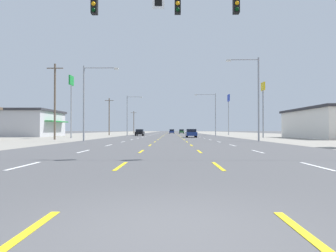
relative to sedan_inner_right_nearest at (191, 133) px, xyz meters
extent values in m
plane|color=#4C4C4F|center=(-3.51, 16.31, -0.76)|extent=(572.00, 572.00, 0.00)
cube|color=gray|center=(-28.26, 16.31, -0.75)|extent=(28.00, 440.00, 0.01)
cube|color=gray|center=(21.24, 16.31, -0.75)|extent=(28.00, 440.00, 0.01)
cube|color=white|center=(-8.76, -42.69, -0.75)|extent=(0.14, 2.60, 0.01)
cube|color=white|center=(-8.76, -35.19, -0.75)|extent=(0.14, 2.60, 0.01)
cube|color=white|center=(-8.76, -27.69, -0.75)|extent=(0.14, 2.60, 0.01)
cube|color=white|center=(-8.76, -20.19, -0.75)|extent=(0.14, 2.60, 0.01)
cube|color=white|center=(-8.76, -12.69, -0.75)|extent=(0.14, 2.60, 0.01)
cube|color=white|center=(-8.76, -5.19, -0.75)|extent=(0.14, 2.60, 0.01)
cube|color=white|center=(-8.76, 2.31, -0.75)|extent=(0.14, 2.60, 0.01)
cube|color=white|center=(-8.76, 9.81, -0.75)|extent=(0.14, 2.60, 0.01)
cube|color=white|center=(-8.76, 17.31, -0.75)|extent=(0.14, 2.60, 0.01)
cube|color=white|center=(-8.76, 24.81, -0.75)|extent=(0.14, 2.60, 0.01)
cube|color=white|center=(-8.76, 32.31, -0.75)|extent=(0.14, 2.60, 0.01)
cube|color=white|center=(-8.76, 39.81, -0.75)|extent=(0.14, 2.60, 0.01)
cube|color=white|center=(-8.76, 47.31, -0.75)|extent=(0.14, 2.60, 0.01)
cube|color=white|center=(-8.76, 54.81, -0.75)|extent=(0.14, 2.60, 0.01)
cube|color=white|center=(-8.76, 62.31, -0.75)|extent=(0.14, 2.60, 0.01)
cube|color=white|center=(-8.76, 69.81, -0.75)|extent=(0.14, 2.60, 0.01)
cube|color=white|center=(-8.76, 77.31, -0.75)|extent=(0.14, 2.60, 0.01)
cube|color=white|center=(-8.76, 84.81, -0.75)|extent=(0.14, 2.60, 0.01)
cube|color=white|center=(-8.76, 92.31, -0.75)|extent=(0.14, 2.60, 0.01)
cube|color=white|center=(-8.76, 99.81, -0.75)|extent=(0.14, 2.60, 0.01)
cube|color=white|center=(-8.76, 107.31, -0.75)|extent=(0.14, 2.60, 0.01)
cube|color=white|center=(-8.76, 114.81, -0.75)|extent=(0.14, 2.60, 0.01)
cube|color=white|center=(-8.76, 122.31, -0.75)|extent=(0.14, 2.60, 0.01)
cube|color=white|center=(-8.76, 129.81, -0.75)|extent=(0.14, 2.60, 0.01)
cube|color=white|center=(-8.76, 137.31, -0.75)|extent=(0.14, 2.60, 0.01)
cube|color=white|center=(-8.76, 144.81, -0.75)|extent=(0.14, 2.60, 0.01)
cube|color=white|center=(-8.76, 152.31, -0.75)|extent=(0.14, 2.60, 0.01)
cube|color=white|center=(-8.76, 159.81, -0.75)|extent=(0.14, 2.60, 0.01)
cube|color=white|center=(-8.76, 167.31, -0.75)|extent=(0.14, 2.60, 0.01)
cube|color=yellow|center=(-5.26, -50.19, -0.75)|extent=(0.14, 2.60, 0.01)
cube|color=yellow|center=(-5.26, -42.69, -0.75)|extent=(0.14, 2.60, 0.01)
cube|color=yellow|center=(-5.26, -35.19, -0.75)|extent=(0.14, 2.60, 0.01)
cube|color=yellow|center=(-5.26, -27.69, -0.75)|extent=(0.14, 2.60, 0.01)
cube|color=yellow|center=(-5.26, -20.19, -0.75)|extent=(0.14, 2.60, 0.01)
cube|color=yellow|center=(-5.26, -12.69, -0.75)|extent=(0.14, 2.60, 0.01)
cube|color=yellow|center=(-5.26, -5.19, -0.75)|extent=(0.14, 2.60, 0.01)
cube|color=yellow|center=(-5.26, 2.31, -0.75)|extent=(0.14, 2.60, 0.01)
cube|color=yellow|center=(-5.26, 9.81, -0.75)|extent=(0.14, 2.60, 0.01)
cube|color=yellow|center=(-5.26, 17.31, -0.75)|extent=(0.14, 2.60, 0.01)
cube|color=yellow|center=(-5.26, 24.81, -0.75)|extent=(0.14, 2.60, 0.01)
cube|color=yellow|center=(-5.26, 32.31, -0.75)|extent=(0.14, 2.60, 0.01)
cube|color=yellow|center=(-5.26, 39.81, -0.75)|extent=(0.14, 2.60, 0.01)
cube|color=yellow|center=(-5.26, 47.31, -0.75)|extent=(0.14, 2.60, 0.01)
cube|color=yellow|center=(-5.26, 54.81, -0.75)|extent=(0.14, 2.60, 0.01)
cube|color=yellow|center=(-5.26, 62.31, -0.75)|extent=(0.14, 2.60, 0.01)
cube|color=yellow|center=(-5.26, 69.81, -0.75)|extent=(0.14, 2.60, 0.01)
cube|color=yellow|center=(-5.26, 77.31, -0.75)|extent=(0.14, 2.60, 0.01)
cube|color=yellow|center=(-5.26, 84.81, -0.75)|extent=(0.14, 2.60, 0.01)
cube|color=yellow|center=(-5.26, 92.31, -0.75)|extent=(0.14, 2.60, 0.01)
cube|color=yellow|center=(-5.26, 99.81, -0.75)|extent=(0.14, 2.60, 0.01)
cube|color=yellow|center=(-5.26, 107.31, -0.75)|extent=(0.14, 2.60, 0.01)
cube|color=yellow|center=(-5.26, 114.81, -0.75)|extent=(0.14, 2.60, 0.01)
cube|color=yellow|center=(-5.26, 122.31, -0.75)|extent=(0.14, 2.60, 0.01)
cube|color=yellow|center=(-5.26, 129.81, -0.75)|extent=(0.14, 2.60, 0.01)
cube|color=yellow|center=(-5.26, 137.31, -0.75)|extent=(0.14, 2.60, 0.01)
cube|color=yellow|center=(-5.26, 144.81, -0.75)|extent=(0.14, 2.60, 0.01)
cube|color=yellow|center=(-5.26, 152.31, -0.75)|extent=(0.14, 2.60, 0.01)
cube|color=yellow|center=(-5.26, 159.81, -0.75)|extent=(0.14, 2.60, 0.01)
cube|color=yellow|center=(-5.26, 167.31, -0.75)|extent=(0.14, 2.60, 0.01)
cube|color=yellow|center=(-1.76, -50.19, -0.75)|extent=(0.14, 2.60, 0.01)
cube|color=yellow|center=(-1.76, -42.69, -0.75)|extent=(0.14, 2.60, 0.01)
cube|color=yellow|center=(-1.76, -35.19, -0.75)|extent=(0.14, 2.60, 0.01)
cube|color=yellow|center=(-1.76, -27.69, -0.75)|extent=(0.14, 2.60, 0.01)
cube|color=yellow|center=(-1.76, -20.19, -0.75)|extent=(0.14, 2.60, 0.01)
cube|color=yellow|center=(-1.76, -12.69, -0.75)|extent=(0.14, 2.60, 0.01)
cube|color=yellow|center=(-1.76, -5.19, -0.75)|extent=(0.14, 2.60, 0.01)
cube|color=yellow|center=(-1.76, 2.31, -0.75)|extent=(0.14, 2.60, 0.01)
cube|color=yellow|center=(-1.76, 9.81, -0.75)|extent=(0.14, 2.60, 0.01)
cube|color=yellow|center=(-1.76, 17.31, -0.75)|extent=(0.14, 2.60, 0.01)
cube|color=yellow|center=(-1.76, 24.81, -0.75)|extent=(0.14, 2.60, 0.01)
cube|color=yellow|center=(-1.76, 32.31, -0.75)|extent=(0.14, 2.60, 0.01)
cube|color=yellow|center=(-1.76, 39.81, -0.75)|extent=(0.14, 2.60, 0.01)
cube|color=yellow|center=(-1.76, 47.31, -0.75)|extent=(0.14, 2.60, 0.01)
cube|color=yellow|center=(-1.76, 54.81, -0.75)|extent=(0.14, 2.60, 0.01)
cube|color=yellow|center=(-1.76, 62.31, -0.75)|extent=(0.14, 2.60, 0.01)
cube|color=yellow|center=(-1.76, 69.81, -0.75)|extent=(0.14, 2.60, 0.01)
cube|color=yellow|center=(-1.76, 77.31, -0.75)|extent=(0.14, 2.60, 0.01)
cube|color=yellow|center=(-1.76, 84.81, -0.75)|extent=(0.14, 2.60, 0.01)
cube|color=yellow|center=(-1.76, 92.31, -0.75)|extent=(0.14, 2.60, 0.01)
cube|color=yellow|center=(-1.76, 99.81, -0.75)|extent=(0.14, 2.60, 0.01)
cube|color=yellow|center=(-1.76, 107.31, -0.75)|extent=(0.14, 2.60, 0.01)
cube|color=yellow|center=(-1.76, 114.81, -0.75)|extent=(0.14, 2.60, 0.01)
cube|color=yellow|center=(-1.76, 122.31, -0.75)|extent=(0.14, 2.60, 0.01)
cube|color=yellow|center=(-1.76, 129.81, -0.75)|extent=(0.14, 2.60, 0.01)
cube|color=yellow|center=(-1.76, 137.31, -0.75)|extent=(0.14, 2.60, 0.01)
cube|color=yellow|center=(-1.76, 144.81, -0.75)|extent=(0.14, 2.60, 0.01)
cube|color=yellow|center=(-1.76, 152.31, -0.75)|extent=(0.14, 2.60, 0.01)
cube|color=yellow|center=(-1.76, 159.81, -0.75)|extent=(0.14, 2.60, 0.01)
cube|color=yellow|center=(-1.76, 167.31, -0.75)|extent=(0.14, 2.60, 0.01)
cube|color=white|center=(1.74, -42.69, -0.75)|extent=(0.14, 2.60, 0.01)
cube|color=white|center=(1.74, -35.19, -0.75)|extent=(0.14, 2.60, 0.01)
cube|color=white|center=(1.74, -27.69, -0.75)|extent=(0.14, 2.60, 0.01)
cube|color=white|center=(1.74, -20.19, -0.75)|extent=(0.14, 2.60, 0.01)
cube|color=white|center=(1.74, -12.69, -0.75)|extent=(0.14, 2.60, 0.01)
cube|color=white|center=(1.74, -5.19, -0.75)|extent=(0.14, 2.60, 0.01)
cube|color=white|center=(1.74, 2.31, -0.75)|extent=(0.14, 2.60, 0.01)
cube|color=white|center=(1.74, 9.81, -0.75)|extent=(0.14, 2.60, 0.01)
cube|color=white|center=(1.74, 17.31, -0.75)|extent=(0.14, 2.60, 0.01)
cube|color=white|center=(1.74, 24.81, -0.75)|extent=(0.14, 2.60, 0.01)
cube|color=white|center=(1.74, 32.31, -0.75)|extent=(0.14, 2.60, 0.01)
cube|color=white|center=(1.74, 39.81, -0.75)|extent=(0.14, 2.60, 0.01)
cube|color=white|center=(1.74, 47.31, -0.75)|extent=(0.14, 2.60, 0.01)
cube|color=white|center=(1.74, 54.81, -0.75)|extent=(0.14, 2.60, 0.01)
cube|color=white|center=(1.74, 62.31, -0.75)|extent=(0.14, 2.60, 0.01)
cube|color=white|center=(1.74, 69.81, -0.75)|extent=(0.14, 2.60, 0.01)
cube|color=white|center=(1.74, 77.31, -0.75)|extent=(0.14, 2.60, 0.01)
cube|color=white|center=(1.74, 84.81, -0.75)|extent=(0.14, 2.60, 0.01)
cube|color=white|center=(1.74, 92.31, -0.75)|extent=(0.14, 2.60, 0.01)
cube|color=white|center=(1.74, 99.81, -0.75)|extent=(0.14, 2.60, 0.01)
cube|color=white|center=(1.74, 107.31, -0.75)|extent=(0.14, 2.60, 0.01)
cube|color=white|center=(1.74, 114.81, -0.75)|extent=(0.14, 2.60, 0.01)
cube|color=white|center=(1.74, 122.31, -0.75)|extent=(0.14, 2.60, 0.01)
cube|color=white|center=(1.74, 129.81, -0.75)|extent=(0.14, 2.60, 0.01)
cube|color=white|center=(1.74, 137.31, -0.75)|extent=(0.14, 2.60, 0.01)
cube|color=white|center=(1.74, 144.81, -0.75)|extent=(0.14, 2.60, 0.01)
cube|color=white|center=(1.74, 152.31, -0.75)|extent=(0.14, 2.60, 0.01)
cube|color=white|center=(1.74, 159.81, -0.75)|extent=(0.14, 2.60, 0.01)
cube|color=white|center=(1.74, 167.31, -0.75)|extent=(0.14, 2.60, 0.01)
cube|color=white|center=(-4.08, -38.65, 6.84)|extent=(0.60, 0.04, 0.60)
cube|color=black|center=(-4.08, -38.67, 6.84)|extent=(0.36, 0.01, 0.36)
cube|color=black|center=(-0.25, -38.69, 6.73)|extent=(0.30, 0.34, 0.92)
sphere|color=#F29E0C|center=(-0.25, -38.87, 6.71)|extent=(0.20, 0.20, 0.20)
sphere|color=black|center=(-0.25, -38.87, 6.41)|extent=(0.20, 0.20, 0.20)
cube|color=black|center=(-7.24, -38.69, 6.73)|extent=(0.30, 0.34, 0.92)
sphere|color=#F29E0C|center=(-7.24, -38.87, 6.71)|extent=(0.20, 0.20, 0.20)
sphere|color=black|center=(-7.24, -38.87, 6.41)|extent=(0.20, 0.20, 0.20)
cube|color=black|center=(-3.13, -38.69, 6.73)|extent=(0.30, 0.34, 0.92)
sphere|color=#F29E0C|center=(-3.13, -38.87, 6.71)|extent=(0.20, 0.20, 0.20)
sphere|color=black|center=(-3.13, -38.87, 6.41)|extent=(0.20, 0.20, 0.20)
cube|color=navy|center=(0.00, 0.02, -0.13)|extent=(1.80, 4.50, 0.62)
cube|color=black|center=(0.00, -0.08, 0.44)|extent=(1.62, 2.10, 0.52)
cylinder|color=black|center=(-0.77, 1.57, -0.44)|extent=(0.22, 0.64, 0.64)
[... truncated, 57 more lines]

